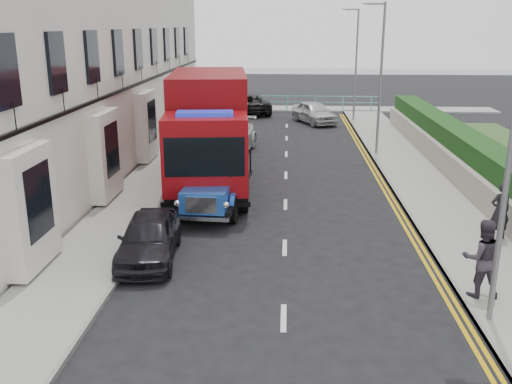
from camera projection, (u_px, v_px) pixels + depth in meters
name	position (u px, v px, depth m)	size (l,w,h in m)	color
ground	(284.00, 278.00, 14.10)	(120.00, 120.00, 0.00)	black
pavement_west	(157.00, 178.00, 22.98)	(2.40, 38.00, 0.12)	gray
pavement_east	(420.00, 182.00, 22.43)	(2.60, 38.00, 0.12)	gray
promenade	(287.00, 109.00, 41.86)	(30.00, 2.50, 0.12)	gray
sea_plane	(288.00, 74.00, 71.56)	(120.00, 120.00, 0.00)	slate
garden_east	(472.00, 162.00, 22.09)	(1.45, 28.00, 1.75)	#B2AD9E
seafront_railing	(287.00, 103.00, 40.94)	(13.00, 0.08, 1.11)	#59B2A5
lamp_near	(506.00, 136.00, 10.84)	(1.23, 0.18, 7.00)	slate
lamp_mid	(379.00, 70.00, 26.16)	(1.23, 0.18, 7.00)	slate
lamp_far	(354.00, 58.00, 35.74)	(1.23, 0.18, 7.00)	slate
bedford_lorry	(213.00, 185.00, 18.55)	(2.11, 4.71, 2.18)	black
red_lorry	(209.00, 128.00, 21.50)	(3.57, 8.37, 4.26)	black
parked_car_front	(149.00, 237.00, 15.07)	(1.46, 3.63, 1.24)	black
parked_car_mid	(196.00, 163.00, 22.85)	(1.49, 4.27, 1.41)	#617DD0
parked_car_rear	(228.00, 138.00, 27.37)	(2.15, 5.29, 1.53)	#AEAFB3
seafront_car_left	(248.00, 103.00, 39.90)	(2.33, 5.05, 1.40)	black
seafront_car_right	(314.00, 112.00, 35.93)	(1.62, 4.04, 1.38)	#BBBCC0
pedestrian_east_near	(500.00, 211.00, 16.17)	(0.61, 0.40, 1.66)	black
pedestrian_east_far	(482.00, 258.00, 12.70)	(0.88, 0.69, 1.82)	#3A333F
pedestrian_west_near	(172.00, 141.00, 26.23)	(0.89, 0.37, 1.52)	black
pedestrian_west_far	(180.00, 129.00, 28.96)	(0.76, 0.49, 1.55)	#42382F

